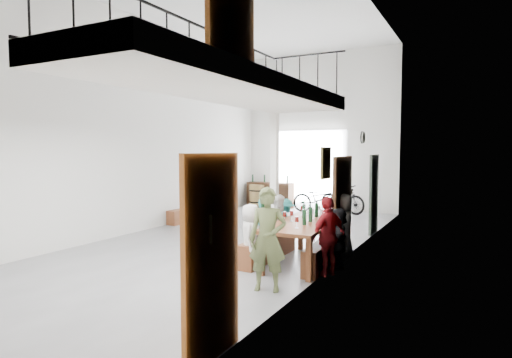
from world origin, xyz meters
The scene contains 24 objects.
floor centered at (0.00, 0.00, 0.00)m, with size 12.00×12.00×0.00m, color slate.
room_walls centered at (0.00, 0.00, 3.55)m, with size 12.00×12.00×12.00m.
gateway_portal centered at (-0.40, 5.94, 1.40)m, with size 2.80×0.08×2.80m, color white.
right_wall_decor centered at (2.70, -1.87, 1.74)m, with size 0.07×8.28×5.07m.
balcony centered at (1.98, -3.13, 2.96)m, with size 1.52×5.62×4.00m.
tasting_table centered at (2.20, -1.05, 0.71)m, with size 1.13×2.47×0.79m.
bench_inner centered at (1.47, -1.09, 0.22)m, with size 0.31×1.94×0.45m, color brown.
bench_wall centered at (2.57, -1.00, 0.23)m, with size 0.26×1.99×0.46m, color brown.
tableware centered at (2.18, -0.87, 0.93)m, with size 0.59×1.59×0.35m.
side_bench centered at (-2.50, 1.64, 0.20)m, with size 0.32×1.45×0.41m, color brown.
oak_barrel centered at (-2.14, 5.38, 0.42)m, with size 0.57×0.57×0.84m.
serving_counter centered at (-1.75, 5.65, 0.46)m, with size 1.73×0.48×0.91m, color #3A2111.
counter_bottles centered at (-1.75, 5.65, 1.05)m, with size 1.49×0.13×0.28m.
guest_left_a centered at (1.49, -1.85, 0.59)m, with size 0.57×0.37×1.17m, color silver.
guest_left_b centered at (1.48, -1.25, 0.60)m, with size 0.44×0.29×1.21m, color teal.
guest_left_c centered at (1.53, -0.68, 0.61)m, with size 0.60×0.47×1.23m, color silver.
guest_left_d centered at (1.40, -0.09, 0.54)m, with size 0.69×0.40×1.07m, color teal.
guest_right_a centered at (2.84, -1.58, 0.67)m, with size 0.79×0.33×1.34m, color red.
guest_right_b centered at (2.84, -1.04, 0.54)m, with size 1.01×0.32×1.09m, color black.
guest_right_c centered at (2.76, -0.40, 0.64)m, with size 0.63×0.41×1.28m, color silver.
host_standing centered at (2.27, -2.74, 0.79)m, with size 0.57×0.38×1.57m, color #4C552F.
potted_plant centered at (2.45, 0.40, 0.21)m, with size 0.38×0.33×0.42m, color #225120.
bicycle_near centered at (0.36, 5.15, 0.49)m, with size 0.65×1.86×0.98m, color black.
bicycle_far centered at (1.05, 5.35, 0.50)m, with size 0.47×1.67×1.01m, color black.
Camera 1 is at (5.06, -8.44, 2.14)m, focal length 30.00 mm.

